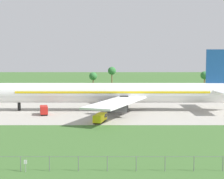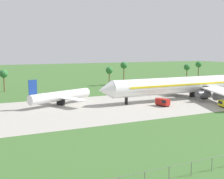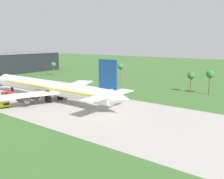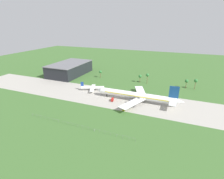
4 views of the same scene
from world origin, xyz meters
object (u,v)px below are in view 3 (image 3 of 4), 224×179
Objects in this scene: regional_aircraft at (6,80)px; fuel_truck at (2,105)px; terminal_building at (16,62)px; jet_airliner at (51,88)px; baggage_tug at (7,94)px.

regional_aircraft reaches higher than fuel_truck.
fuel_truck is at bearing -34.40° from terminal_building.
terminal_building is at bearing 154.70° from jet_airliner.
fuel_truck is 123.39m from terminal_building.
jet_airliner is 22.61m from baggage_tug.
jet_airliner is 15.63× the size of baggage_tug.
terminal_building is at bearing 145.60° from fuel_truck.
jet_airliner is 20.31m from fuel_truck.
jet_airliner is 117.70m from terminal_building.
regional_aircraft is 3.56× the size of fuel_truck.
fuel_truck is at bearing -34.98° from baggage_tug.
fuel_truck is (45.07, -28.03, -1.87)m from regional_aircraft.
jet_airliner reaches higher than fuel_truck.
regional_aircraft is at bearing 170.06° from jet_airliner.
jet_airliner is 3.41× the size of regional_aircraft.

